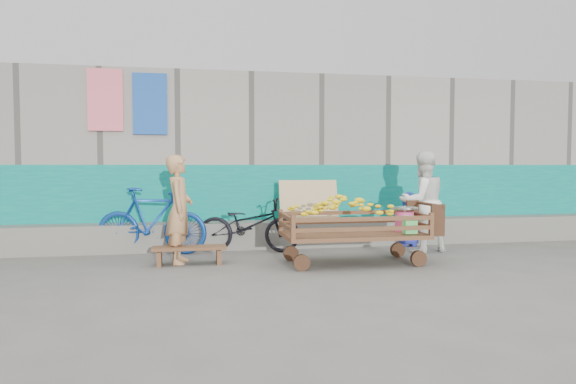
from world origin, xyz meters
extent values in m
plane|color=#5D5A54|center=(0.00, 0.00, 0.00)|extent=(80.00, 80.00, 0.00)
cube|color=gray|center=(0.00, 4.10, 1.50)|extent=(12.00, 3.00, 3.00)
cube|color=#017676|center=(0.00, 2.58, 0.70)|extent=(12.00, 0.03, 1.40)
cube|color=slate|center=(0.00, 2.35, 0.23)|extent=(12.00, 0.50, 0.45)
cube|color=tan|center=(0.30, 2.22, 0.80)|extent=(1.00, 0.19, 0.68)
cube|color=#FB6C7C|center=(-3.00, 2.56, 2.45)|extent=(0.55, 0.03, 1.00)
cube|color=#2053AF|center=(-2.30, 2.56, 2.40)|extent=(0.55, 0.03, 1.00)
cube|color=#5A2D1D|center=(0.60, 0.72, 0.41)|extent=(1.98, 0.99, 0.06)
cylinder|color=#3D2417|center=(-0.23, 0.35, 0.11)|extent=(0.22, 0.07, 0.22)
cube|color=#5A2D1D|center=(-0.36, 0.25, 0.59)|extent=(0.06, 0.06, 0.31)
cylinder|color=#3D2417|center=(-0.23, 1.08, 0.11)|extent=(0.22, 0.07, 0.22)
cube|color=#5A2D1D|center=(-0.36, 1.18, 0.59)|extent=(0.06, 0.06, 0.31)
cylinder|color=#3D2417|center=(1.42, 0.35, 0.11)|extent=(0.22, 0.07, 0.22)
cube|color=#5A2D1D|center=(1.55, 0.25, 0.59)|extent=(0.06, 0.06, 0.31)
cylinder|color=#3D2417|center=(1.42, 1.08, 0.11)|extent=(0.22, 0.07, 0.22)
cube|color=#5A2D1D|center=(1.55, 1.18, 0.59)|extent=(0.06, 0.06, 0.31)
cube|color=#5A2D1D|center=(0.60, 0.25, 0.55)|extent=(1.91, 0.04, 0.06)
cube|color=#5A2D1D|center=(0.60, 0.25, 0.68)|extent=(1.91, 0.04, 0.06)
cube|color=#5A2D1D|center=(0.60, 1.18, 0.55)|extent=(1.91, 0.04, 0.06)
cube|color=#5A2D1D|center=(0.60, 1.18, 0.68)|extent=(1.91, 0.04, 0.06)
cube|color=#5A2D1D|center=(-0.36, 0.72, 0.55)|extent=(0.04, 0.92, 0.06)
cube|color=#5A2D1D|center=(-0.36, 0.72, 0.68)|extent=(0.04, 0.92, 0.06)
cube|color=#5A2D1D|center=(1.55, 0.72, 0.55)|extent=(0.04, 0.92, 0.06)
cube|color=#5A2D1D|center=(1.55, 0.72, 0.68)|extent=(0.04, 0.92, 0.06)
cylinder|color=#3D2417|center=(1.75, 0.72, 0.83)|extent=(0.04, 0.88, 0.04)
cube|color=#3D2417|center=(1.67, 1.12, 0.64)|extent=(0.20, 0.04, 0.44)
cube|color=#3D2417|center=(1.67, 0.31, 0.64)|extent=(0.20, 0.04, 0.44)
ellipsoid|color=yellow|center=(0.49, 0.72, 0.68)|extent=(1.43, 0.77, 0.48)
cylinder|color=#FC4C97|center=(1.37, 0.72, 0.58)|extent=(0.26, 0.26, 0.29)
cylinder|color=silver|center=(1.37, 0.72, 0.74)|extent=(0.03, 0.03, 0.07)
cylinder|color=silver|center=(1.37, 0.72, 0.78)|extent=(0.37, 0.37, 0.02)
cube|color=#5AE66A|center=(1.31, 0.41, 0.57)|extent=(0.18, 0.13, 0.24)
cube|color=#5A2D1D|center=(-1.68, 1.08, 0.24)|extent=(1.02, 0.31, 0.04)
cube|color=#5A2D1D|center=(-2.09, 1.08, 0.10)|extent=(0.06, 0.29, 0.20)
cube|color=#5A2D1D|center=(-1.27, 1.08, 0.10)|extent=(0.06, 0.29, 0.20)
imported|color=tan|center=(-1.82, 1.23, 0.77)|extent=(0.43, 0.60, 1.54)
imported|color=white|center=(2.00, 1.47, 0.81)|extent=(0.85, 0.69, 1.62)
imported|color=#2B37B7|center=(2.03, 2.05, 0.47)|extent=(0.49, 0.34, 0.94)
imported|color=black|center=(-0.74, 1.99, 0.43)|extent=(1.74, 1.02, 0.87)
imported|color=navy|center=(-2.26, 2.05, 0.52)|extent=(1.81, 0.89, 1.05)
camera|label=1|loc=(-1.65, -6.19, 1.39)|focal=32.00mm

